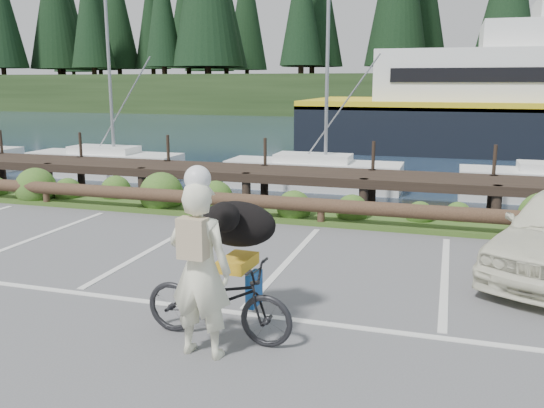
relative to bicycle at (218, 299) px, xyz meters
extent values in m
plane|color=#545457|center=(-0.02, 1.18, -0.50)|extent=(72.00, 72.00, 0.00)
plane|color=#1B2B40|center=(-0.02, 49.18, -1.70)|extent=(160.00, 160.00, 0.00)
cube|color=#3D5B21|center=(-0.02, 6.48, -0.45)|extent=(34.00, 1.60, 0.10)
imported|color=black|center=(0.00, 0.00, 0.00)|extent=(1.92, 0.75, 0.99)
imported|color=#ECEBC8|center=(-0.02, -0.44, 0.51)|extent=(0.75, 0.52, 2.00)
ellipsoid|color=black|center=(0.03, 0.60, 0.79)|extent=(0.54, 1.03, 0.58)
camera|label=1|loc=(2.53, -5.99, 2.54)|focal=38.00mm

